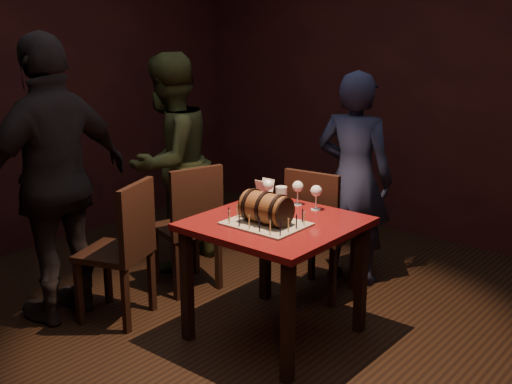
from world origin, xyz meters
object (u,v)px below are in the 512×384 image
chair_left_rear (191,221)px  person_left_rear (169,163)px  pint_of_ale (281,199)px  chair_back (318,227)px  pub_table (275,238)px  person_back (354,179)px  wine_glass_right (316,192)px  chair_left_front (124,244)px  wine_glass_mid (298,188)px  wine_glass_left (268,186)px  person_left_front (56,180)px  barrel_cake (266,208)px

chair_left_rear → person_left_rear: 0.62m
pint_of_ale → chair_back: chair_back is taller
pub_table → person_back: 1.07m
person_left_rear → chair_back: bearing=90.5°
wine_glass_right → pint_of_ale: bearing=-142.0°
chair_left_rear → person_back: size_ratio=0.59×
chair_back → chair_left_front: same height
pub_table → chair_back: chair_back is taller
pub_table → person_left_rear: size_ratio=0.54×
wine_glass_right → person_back: (-0.16, 0.73, -0.09)m
wine_glass_mid → person_back: 0.72m
wine_glass_mid → person_back: person_back is taller
wine_glass_left → wine_glass_mid: size_ratio=1.00×
person_left_front → wine_glass_mid: bearing=128.1°
chair_left_front → person_back: bearing=62.5°
pint_of_ale → person_left_front: person_left_front is taller
wine_glass_mid → wine_glass_right: 0.15m
pub_table → pint_of_ale: bearing=118.8°
wine_glass_mid → chair_left_front: chair_left_front is taller
pint_of_ale → chair_left_rear: size_ratio=0.16×
chair_back → person_back: size_ratio=0.59×
chair_left_rear → chair_left_front: same height
pint_of_ale → wine_glass_mid: bearing=82.4°
pub_table → chair_left_front: size_ratio=0.97×
pub_table → pint_of_ale: size_ratio=6.00×
wine_glass_right → person_left_front: person_left_front is taller
pint_of_ale → person_left_rear: 1.26m
chair_left_rear → wine_glass_right: bearing=10.5°
wine_glass_mid → person_left_rear: size_ratio=0.10×
wine_glass_left → wine_glass_right: same height
wine_glass_left → chair_back: 0.53m
person_left_rear → chair_left_front: bearing=19.4°
barrel_cake → wine_glass_right: (0.06, 0.43, 0.01)m
wine_glass_mid → barrel_cake: bearing=-78.2°
chair_left_front → person_back: (0.78, 1.50, 0.26)m
person_back → person_left_rear: 1.41m
person_back → person_left_front: (-1.15, -1.71, 0.14)m
barrel_cake → wine_glass_right: 0.43m
pub_table → chair_left_rear: size_ratio=0.97×
barrel_cake → wine_glass_mid: bearing=101.8°
chair_left_rear → person_left_front: person_left_front is taller
wine_glass_right → barrel_cake: bearing=-97.9°
pint_of_ale → chair_left_front: 1.04m
pub_table → wine_glass_mid: bearing=104.4°
person_left_rear → person_back: bearing=107.7°
chair_left_rear → chair_left_front: 0.60m
person_left_front → chair_back: bearing=136.0°
pub_table → wine_glass_left: bearing=135.6°
chair_left_rear → person_left_rear: (-0.47, 0.25, 0.31)m
barrel_cake → wine_glass_left: bearing=126.8°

